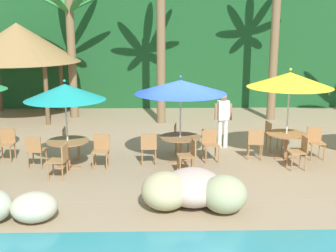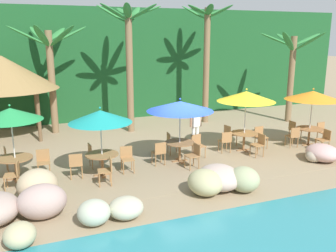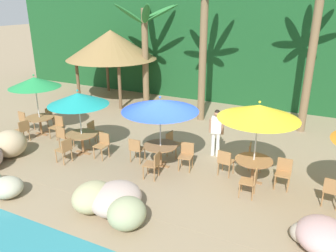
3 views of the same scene
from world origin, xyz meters
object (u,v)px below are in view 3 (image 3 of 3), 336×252
(chair_teal_left, at_px, (64,136))
(dining_table_blue, at_px, (160,149))
(chair_teal_seaward, at_px, (103,144))
(chair_teal_right, at_px, (65,149))
(chair_orange_left, at_px, (332,190))
(dining_table_teal, at_px, (82,137))
(dining_table_yellow, at_px, (254,164))
(chair_green_seaward, at_px, (57,125))
(chair_yellow_inland, at_px, (253,154))
(waiter_in_white, at_px, (216,130))
(umbrella_yellow, at_px, (259,112))
(palm_tree_nearest, at_px, (145,36))
(umbrella_blue, at_px, (160,105))
(chair_blue_left, at_px, (136,148))
(chair_yellow_left, at_px, (225,161))
(chair_blue_inland, at_px, (172,142))
(umbrella_green, at_px, (34,82))
(palapa_hut, at_px, (111,45))
(umbrella_teal, at_px, (78,99))
(chair_blue_seaward, at_px, (186,154))
(chair_yellow_right, at_px, (251,181))
(dining_table_green, at_px, (40,120))
(chair_yellow_seaward, at_px, (284,171))
(chair_green_inland, at_px, (51,116))
(chair_teal_inland, at_px, (94,131))
(chair_green_left, at_px, (25,119))
(palm_tree_third, at_px, (315,29))
(palm_tree_second, at_px, (204,27))
(chair_blue_right, at_px, (154,163))

(chair_teal_left, bearing_deg, dining_table_blue, 4.95)
(chair_teal_seaward, bearing_deg, chair_teal_right, -134.06)
(dining_table_blue, height_order, chair_orange_left, chair_orange_left)
(dining_table_teal, height_order, dining_table_yellow, same)
(chair_green_seaward, xyz_separation_m, chair_yellow_inland, (7.51, 0.73, 0.00))
(chair_teal_left, xyz_separation_m, waiter_in_white, (5.16, 1.84, 0.47))
(umbrella_yellow, relative_size, palm_tree_nearest, 0.51)
(chair_green_seaward, bearing_deg, dining_table_teal, -21.54)
(dining_table_teal, distance_m, umbrella_blue, 3.30)
(dining_table_blue, relative_size, waiter_in_white, 0.65)
(chair_blue_left, distance_m, chair_yellow_left, 2.96)
(chair_blue_inland, bearing_deg, chair_green_seaward, -174.33)
(umbrella_green, distance_m, umbrella_yellow, 8.55)
(palm_tree_nearest, relative_size, palapa_hut, 1.05)
(dining_table_blue, bearing_deg, chair_blue_inland, 89.48)
(dining_table_blue, height_order, chair_blue_left, chair_blue_left)
(umbrella_yellow, bearing_deg, waiter_in_white, 141.86)
(umbrella_blue, distance_m, chair_blue_inland, 1.79)
(umbrella_teal, xyz_separation_m, chair_yellow_left, (5.03, 0.61, -1.49))
(dining_table_blue, height_order, palm_tree_nearest, palm_tree_nearest)
(chair_blue_seaward, xyz_separation_m, palm_tree_nearest, (-4.74, 5.78, 2.93))
(dining_table_blue, bearing_deg, chair_teal_left, -175.05)
(palm_tree_nearest, bearing_deg, umbrella_blue, -56.87)
(umbrella_green, relative_size, dining_table_teal, 2.25)
(umbrella_green, height_order, chair_yellow_left, umbrella_green)
(chair_blue_seaward, relative_size, chair_yellow_right, 1.00)
(dining_table_green, relative_size, chair_yellow_seaward, 1.26)
(umbrella_blue, height_order, chair_yellow_left, umbrella_blue)
(chair_green_inland, distance_m, chair_teal_inland, 2.81)
(dining_table_yellow, bearing_deg, dining_table_blue, -174.69)
(dining_table_green, bearing_deg, umbrella_yellow, -0.31)
(umbrella_teal, distance_m, umbrella_yellow, 5.92)
(chair_orange_left, bearing_deg, chair_blue_inland, 168.95)
(chair_yellow_seaward, relative_size, chair_yellow_inland, 1.00)
(chair_green_inland, height_order, chair_green_left, same)
(chair_orange_left, distance_m, palm_tree_third, 6.73)
(chair_green_seaward, relative_size, chair_blue_seaward, 1.00)
(chair_green_inland, bearing_deg, chair_yellow_inland, -0.28)
(dining_table_teal, xyz_separation_m, chair_yellow_seaward, (6.73, 0.71, -0.10))
(dining_table_teal, xyz_separation_m, palm_tree_second, (2.47, 5.25, 3.46))
(chair_yellow_seaward, bearing_deg, dining_table_blue, -174.34)
(chair_blue_right, bearing_deg, palm_tree_second, 96.57)
(chair_teal_right, bearing_deg, chair_green_seaward, 138.98)
(umbrella_teal, xyz_separation_m, dining_table_blue, (2.94, 0.34, -1.39))
(palm_tree_nearest, xyz_separation_m, palm_tree_third, (7.71, -0.57, 0.66))
(chair_yellow_inland, xyz_separation_m, palapa_hut, (-8.73, 4.88, 2.42))
(palm_tree_second, bearing_deg, chair_teal_inland, -120.71)
(chair_teal_seaward, bearing_deg, dining_table_yellow, 6.48)
(dining_table_green, distance_m, chair_green_inland, 0.86)
(chair_green_inland, bearing_deg, chair_yellow_seaward, -4.59)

